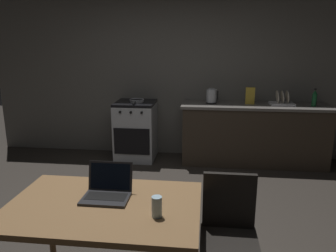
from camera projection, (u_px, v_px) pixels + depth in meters
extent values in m
plane|color=#2D2823|center=(143.00, 233.00, 3.20)|extent=(12.00, 12.00, 0.00)
cube|color=#65625C|center=(189.00, 76.00, 5.21)|extent=(6.40, 0.10, 2.56)
cube|color=#382D23|center=(253.00, 135.00, 4.97)|extent=(2.10, 0.60, 0.87)
cube|color=#66605B|center=(255.00, 106.00, 4.86)|extent=(2.16, 0.64, 0.04)
cube|color=#B7BABF|center=(136.00, 132.00, 5.17)|extent=(0.60, 0.60, 0.87)
cube|color=black|center=(135.00, 103.00, 5.06)|extent=(0.60, 0.60, 0.04)
cube|color=black|center=(132.00, 142.00, 4.90)|extent=(0.54, 0.01, 0.40)
cylinder|color=black|center=(120.00, 112.00, 4.80)|extent=(0.04, 0.02, 0.04)
cylinder|color=black|center=(131.00, 112.00, 4.78)|extent=(0.04, 0.02, 0.04)
cylinder|color=black|center=(142.00, 113.00, 4.76)|extent=(0.04, 0.02, 0.04)
cube|color=brown|center=(104.00, 207.00, 2.22)|extent=(1.29, 0.85, 0.04)
cylinder|color=brown|center=(50.00, 222.00, 2.73)|extent=(0.05, 0.05, 0.71)
cylinder|color=brown|center=(192.00, 232.00, 2.59)|extent=(0.05, 0.05, 0.71)
cube|color=black|center=(229.00, 243.00, 2.28)|extent=(0.40, 0.40, 0.04)
cube|color=black|center=(229.00, 200.00, 2.39)|extent=(0.38, 0.04, 0.42)
cube|color=#232326|center=(106.00, 199.00, 2.27)|extent=(0.32, 0.22, 0.02)
cube|color=black|center=(106.00, 196.00, 2.28)|extent=(0.28, 0.12, 0.00)
cube|color=#232326|center=(110.00, 176.00, 2.37)|extent=(0.32, 0.06, 0.21)
cube|color=black|center=(110.00, 176.00, 2.36)|extent=(0.29, 0.05, 0.18)
cylinder|color=black|center=(211.00, 103.00, 4.92)|extent=(0.16, 0.16, 0.02)
cylinder|color=#B2B5BA|center=(211.00, 96.00, 4.90)|extent=(0.15, 0.15, 0.19)
cylinder|color=#B2B5BA|center=(212.00, 89.00, 4.87)|extent=(0.09, 0.09, 0.02)
cube|color=black|center=(218.00, 95.00, 4.89)|extent=(0.02, 0.02, 0.13)
cylinder|color=#19592D|center=(314.00, 100.00, 4.69)|extent=(0.07, 0.07, 0.17)
cone|color=#19592D|center=(315.00, 92.00, 4.66)|extent=(0.07, 0.07, 0.06)
cylinder|color=black|center=(315.00, 89.00, 4.65)|extent=(0.03, 0.03, 0.02)
cylinder|color=gray|center=(137.00, 102.00, 5.03)|extent=(0.21, 0.21, 0.01)
torus|color=gray|center=(137.00, 100.00, 5.02)|extent=(0.23, 0.23, 0.02)
cylinder|color=black|center=(134.00, 103.00, 4.84)|extent=(0.02, 0.18, 0.02)
cylinder|color=#99B7C6|center=(157.00, 207.00, 2.04)|extent=(0.07, 0.07, 0.13)
cube|color=gold|center=(250.00, 96.00, 4.85)|extent=(0.13, 0.05, 0.25)
cube|color=silver|center=(282.00, 104.00, 4.81)|extent=(0.34, 0.26, 0.03)
cylinder|color=beige|center=(277.00, 97.00, 4.79)|extent=(0.04, 0.18, 0.18)
cylinder|color=beige|center=(282.00, 97.00, 4.78)|extent=(0.04, 0.18, 0.18)
cylinder|color=beige|center=(287.00, 97.00, 4.77)|extent=(0.04, 0.18, 0.18)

